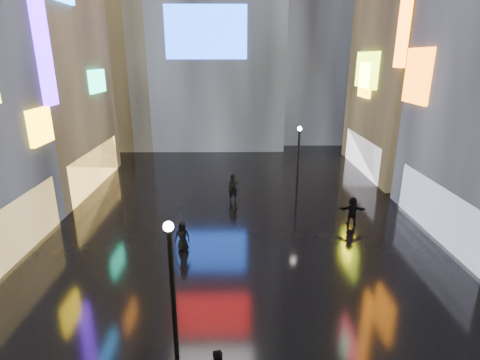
{
  "coord_description": "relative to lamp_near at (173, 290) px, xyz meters",
  "views": [
    {
      "loc": [
        -0.18,
        -2.14,
        9.63
      ],
      "look_at": [
        0.0,
        12.0,
        5.0
      ],
      "focal_mm": 28.0,
      "sensor_mm": 36.0,
      "label": 1
    }
  ],
  "objects": [
    {
      "name": "building_left_far",
      "position": [
        -13.88,
        18.4,
        8.04
      ],
      "size": [
        10.28,
        12.0,
        22.0
      ],
      "color": "black",
      "rests_on": "ground"
    },
    {
      "name": "pedestrian_4",
      "position": [
        -0.85,
        7.82,
        -2.13
      ],
      "size": [
        0.85,
        0.62,
        1.62
      ],
      "primitive_type": "imported",
      "rotation": [
        0.0,
        0.0,
        -0.13
      ],
      "color": "black",
      "rests_on": "ground"
    },
    {
      "name": "tower_flank_left",
      "position": [
        -11.9,
        34.4,
        10.06
      ],
      "size": [
        10.0,
        10.0,
        26.0
      ],
      "primitive_type": "cube",
      "color": "black",
      "rests_on": "ground"
    },
    {
      "name": "pedestrian_5",
      "position": [
        8.92,
        10.91,
        -2.07
      ],
      "size": [
        1.66,
        0.65,
        1.75
      ],
      "primitive_type": "imported",
      "rotation": [
        0.0,
        0.0,
        3.06
      ],
      "color": "black",
      "rests_on": "ground"
    },
    {
      "name": "pedestrian_6",
      "position": [
        1.76,
        15.0,
        -1.98
      ],
      "size": [
        0.76,
        0.56,
        1.93
      ],
      "primitive_type": "imported",
      "rotation": [
        0.0,
        0.0,
        0.15
      ],
      "color": "black",
      "rests_on": "ground"
    },
    {
      "name": "ground",
      "position": [
        2.1,
        12.4,
        -2.94
      ],
      "size": [
        140.0,
        140.0,
        0.0
      ],
      "primitive_type": "plane",
      "color": "black",
      "rests_on": "ground"
    },
    {
      "name": "lamp_far",
      "position": [
        6.3,
        15.4,
        0.0
      ],
      "size": [
        0.3,
        0.3,
        5.2
      ],
      "color": "black",
      "rests_on": "ground"
    },
    {
      "name": "umbrella_2",
      "position": [
        -0.85,
        7.82,
        -0.87
      ],
      "size": [
        1.34,
        1.33,
        0.92
      ],
      "primitive_type": "imported",
      "rotation": [
        0.0,
        0.0,
        2.0
      ],
      "color": "black",
      "rests_on": "pedestrian_4"
    },
    {
      "name": "lamp_near",
      "position": [
        0.0,
        0.0,
        0.0
      ],
      "size": [
        0.3,
        0.3,
        5.2
      ],
      "color": "black",
      "rests_on": "ground"
    },
    {
      "name": "building_right_far",
      "position": [
        18.08,
        22.4,
        11.03
      ],
      "size": [
        10.28,
        12.0,
        28.0
      ],
      "color": "black",
      "rests_on": "ground"
    }
  ]
}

